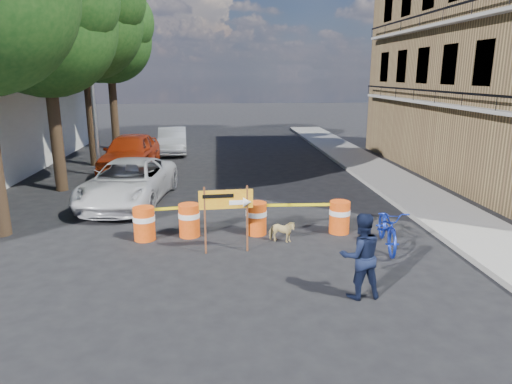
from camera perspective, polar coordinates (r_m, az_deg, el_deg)
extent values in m
plane|color=black|center=(11.30, -0.08, -7.79)|extent=(120.00, 120.00, 0.00)
cube|color=gray|center=(18.37, 17.89, 0.54)|extent=(2.40, 40.00, 0.15)
cylinder|color=#332316|center=(18.49, -23.77, 7.37)|extent=(0.44, 0.44, 4.76)
sphere|color=#144112|center=(18.47, -24.96, 18.40)|extent=(5.00, 5.00, 5.00)
sphere|color=#144112|center=(19.26, -26.27, 16.01)|extent=(3.50, 3.50, 3.50)
cylinder|color=#332316|center=(23.24, -19.97, 9.64)|extent=(0.44, 0.44, 5.32)
sphere|color=#144112|center=(23.30, -20.86, 19.44)|extent=(5.40, 5.40, 5.40)
sphere|color=#144112|center=(24.10, -22.19, 17.31)|extent=(3.78, 3.78, 3.78)
cylinder|color=#332316|center=(28.11, -17.36, 10.15)|extent=(0.44, 0.44, 4.93)
sphere|color=#144112|center=(28.11, -17.95, 17.67)|extent=(4.80, 4.80, 4.80)
sphere|color=#144112|center=(27.55, -16.52, 19.69)|extent=(3.60, 3.60, 3.60)
sphere|color=#144112|center=(28.82, -19.02, 16.08)|extent=(3.36, 3.36, 3.36)
cylinder|color=gray|center=(20.57, -19.86, 12.88)|extent=(0.16, 0.16, 8.00)
cylinder|color=#DC4A0C|center=(12.47, -13.80, -3.86)|extent=(0.56, 0.56, 0.90)
cylinder|color=white|center=(12.42, -13.84, -3.20)|extent=(0.58, 0.58, 0.14)
cylinder|color=#DC4A0C|center=(12.51, -8.34, -3.52)|extent=(0.56, 0.56, 0.90)
cylinder|color=white|center=(12.47, -8.37, -2.86)|extent=(0.58, 0.58, 0.14)
cylinder|color=#DC4A0C|center=(12.54, 0.04, -3.31)|extent=(0.56, 0.56, 0.90)
cylinder|color=white|center=(12.50, 0.04, -2.66)|extent=(0.58, 0.58, 0.14)
cylinder|color=#DC4A0C|center=(12.86, 10.40, -3.11)|extent=(0.56, 0.56, 0.90)
cylinder|color=white|center=(12.81, 10.43, -2.47)|extent=(0.58, 0.58, 0.14)
cylinder|color=#592D19|center=(11.13, -6.39, -3.60)|extent=(0.05, 0.05, 1.69)
cylinder|color=#592D19|center=(11.22, -1.10, -3.37)|extent=(0.05, 0.05, 1.69)
cube|color=orange|center=(11.02, -3.78, -0.93)|extent=(1.31, 0.12, 0.47)
cube|color=white|center=(11.04, -2.41, -1.33)|extent=(0.38, 0.04, 0.11)
cone|color=white|center=(11.07, -1.10, -1.27)|extent=(0.22, 0.26, 0.24)
cube|color=black|center=(10.96, -4.76, -0.52)|extent=(0.75, 0.06, 0.09)
imported|color=black|center=(9.19, 12.93, -7.77)|extent=(0.89, 0.72, 1.73)
imported|color=#142BA9|center=(11.87, 16.32, -2.00)|extent=(0.89, 1.19, 2.07)
imported|color=#DFC780|center=(12.00, 3.22, -4.93)|extent=(0.78, 0.54, 0.60)
imported|color=silver|center=(16.09, -15.65, 1.19)|extent=(3.05, 5.52, 1.46)
imported|color=#A42B0D|center=(21.45, -15.45, 4.79)|extent=(2.39, 5.17, 1.71)
imported|color=silver|center=(26.00, -10.40, 6.37)|extent=(1.82, 4.41, 1.42)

